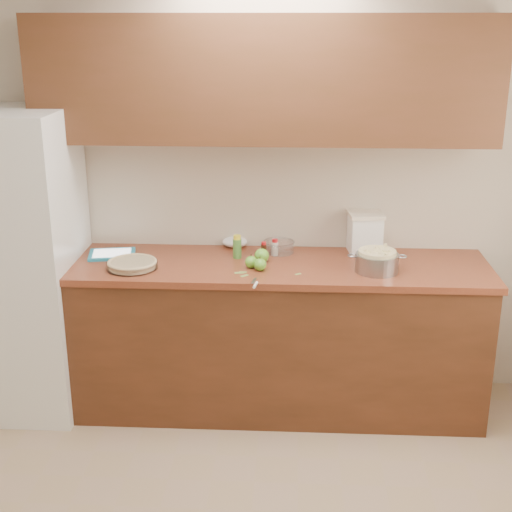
# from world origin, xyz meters

# --- Properties ---
(room_shell) EXTENTS (3.60, 3.60, 3.60)m
(room_shell) POSITION_xyz_m (0.00, 0.00, 1.30)
(room_shell) COLOR tan
(room_shell) RESTS_ON ground
(counter_run) EXTENTS (2.64, 0.68, 0.92)m
(counter_run) POSITION_xyz_m (0.00, 1.48, 0.46)
(counter_run) COLOR #5A2D19
(counter_run) RESTS_ON ground
(upper_cabinets) EXTENTS (2.60, 0.34, 0.70)m
(upper_cabinets) POSITION_xyz_m (0.00, 1.63, 1.95)
(upper_cabinets) COLOR #572D1A
(upper_cabinets) RESTS_ON room_shell
(fridge) EXTENTS (0.70, 0.70, 1.80)m
(fridge) POSITION_xyz_m (-1.44, 1.44, 0.90)
(fridge) COLOR white
(fridge) RESTS_ON ground
(pie) EXTENTS (0.29, 0.29, 0.05)m
(pie) POSITION_xyz_m (-0.73, 1.35, 0.94)
(pie) COLOR silver
(pie) RESTS_ON counter_run
(colander) EXTENTS (0.33, 0.24, 0.12)m
(colander) POSITION_xyz_m (0.65, 1.37, 0.98)
(colander) COLOR gray
(colander) RESTS_ON counter_run
(flour_canister) EXTENTS (0.22, 0.22, 0.25)m
(flour_canister) POSITION_xyz_m (0.61, 1.71, 1.05)
(flour_canister) COLOR white
(flour_canister) RESTS_ON counter_run
(tablet) EXTENTS (0.30, 0.25, 0.02)m
(tablet) POSITION_xyz_m (-0.90, 1.56, 0.93)
(tablet) COLOR teal
(tablet) RESTS_ON counter_run
(paring_knife) EXTENTS (0.04, 0.16, 0.01)m
(paring_knife) POSITION_xyz_m (-0.02, 1.11, 0.93)
(paring_knife) COLOR gray
(paring_knife) RESTS_ON counter_run
(lemon_bottle) EXTENTS (0.05, 0.05, 0.14)m
(lemon_bottle) POSITION_xyz_m (-0.15, 1.56, 0.99)
(lemon_bottle) COLOR #4C8C38
(lemon_bottle) RESTS_ON counter_run
(cinnamon_shaker) EXTENTS (0.04, 0.04, 0.10)m
(cinnamon_shaker) POSITION_xyz_m (0.07, 1.62, 0.97)
(cinnamon_shaker) COLOR beige
(cinnamon_shaker) RESTS_ON counter_run
(vanilla_bottle) EXTENTS (0.03, 0.03, 0.09)m
(vanilla_bottle) POSITION_xyz_m (0.01, 1.59, 0.96)
(vanilla_bottle) COLOR black
(vanilla_bottle) RESTS_ON counter_run
(mixing_bowl) EXTENTS (0.19, 0.19, 0.07)m
(mixing_bowl) POSITION_xyz_m (0.10, 1.68, 0.96)
(mixing_bowl) COLOR silver
(mixing_bowl) RESTS_ON counter_run
(paper_towel) EXTENTS (0.16, 0.14, 0.06)m
(paper_towel) POSITION_xyz_m (-0.18, 1.77, 0.95)
(paper_towel) COLOR white
(paper_towel) RESTS_ON counter_run
(apple_left) EXTENTS (0.07, 0.07, 0.08)m
(apple_left) POSITION_xyz_m (-0.06, 1.39, 0.96)
(apple_left) COLOR #60AA2C
(apple_left) RESTS_ON counter_run
(apple_center) EXTENTS (0.08, 0.08, 0.10)m
(apple_center) POSITION_xyz_m (-0.00, 1.49, 0.96)
(apple_center) COLOR #60AA2C
(apple_center) RESTS_ON counter_run
(apple_front) EXTENTS (0.07, 0.07, 0.08)m
(apple_front) POSITION_xyz_m (-0.00, 1.35, 0.96)
(apple_front) COLOR #60AA2C
(apple_front) RESTS_ON counter_run
(peel_a) EXTENTS (0.05, 0.02, 0.00)m
(peel_a) POSITION_xyz_m (-0.01, 1.43, 0.92)
(peel_a) COLOR #8CAE54
(peel_a) RESTS_ON counter_run
(peel_b) EXTENTS (0.05, 0.05, 0.00)m
(peel_b) POSITION_xyz_m (-0.09, 1.26, 0.92)
(peel_b) COLOR #8CAE54
(peel_b) RESTS_ON counter_run
(peel_c) EXTENTS (0.04, 0.03, 0.00)m
(peel_c) POSITION_xyz_m (0.21, 1.30, 0.92)
(peel_c) COLOR #8CAE54
(peel_c) RESTS_ON counter_run
(peel_d) EXTENTS (0.04, 0.02, 0.00)m
(peel_d) POSITION_xyz_m (-0.10, 1.31, 0.92)
(peel_d) COLOR #8CAE54
(peel_d) RESTS_ON counter_run
(peel_e) EXTENTS (0.05, 0.03, 0.00)m
(peel_e) POSITION_xyz_m (-0.12, 1.30, 0.92)
(peel_e) COLOR #8CAE54
(peel_e) RESTS_ON counter_run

